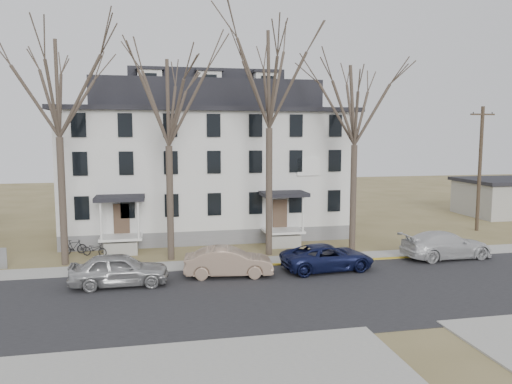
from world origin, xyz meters
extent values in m
plane|color=olive|center=(0.00, 0.00, 0.00)|extent=(120.00, 120.00, 0.00)
cube|color=#27272A|center=(0.00, 2.00, 0.00)|extent=(120.00, 10.00, 0.04)
cube|color=#A09F97|center=(0.00, 8.00, 0.00)|extent=(120.00, 2.00, 0.08)
cube|color=gold|center=(5.00, 7.10, 0.00)|extent=(14.00, 0.25, 0.06)
cube|color=slate|center=(-2.00, 18.00, 0.50)|extent=(20.00, 10.00, 1.00)
cube|color=silver|center=(-2.00, 18.00, 5.00)|extent=(20.00, 10.00, 8.00)
cube|color=black|center=(-2.00, 18.00, 9.10)|extent=(20.80, 10.80, 0.30)
cube|color=black|center=(-2.00, 18.00, 10.25)|extent=(16.00, 7.00, 2.00)
cube|color=black|center=(-2.00, 18.00, 11.65)|extent=(11.00, 4.50, 0.80)
cube|color=white|center=(-8.00, 12.04, 1.00)|extent=(2.60, 2.00, 0.16)
cube|color=white|center=(2.50, 12.04, 1.00)|extent=(2.60, 2.00, 0.16)
cube|color=white|center=(4.50, 12.92, 5.20)|extent=(1.60, 0.08, 1.20)
cube|color=#A09F97|center=(26.00, 20.00, 1.50)|extent=(8.00, 6.00, 3.00)
cube|color=black|center=(26.00, 20.00, 3.20)|extent=(8.50, 6.50, 0.30)
cylinder|color=#473B31|center=(-11.00, 9.80, 3.64)|extent=(0.40, 0.40, 7.28)
cylinder|color=#473B31|center=(-5.00, 9.80, 3.38)|extent=(0.40, 0.40, 6.76)
cylinder|color=#473B31|center=(1.00, 9.80, 3.90)|extent=(0.40, 0.40, 7.80)
cylinder|color=#473B31|center=(6.50, 9.80, 3.38)|extent=(0.40, 0.40, 6.76)
cylinder|color=#3D3023|center=(18.50, 14.00, 4.75)|extent=(0.28, 0.28, 9.50)
cube|color=#3D3023|center=(18.50, 14.00, 8.90)|extent=(2.00, 0.12, 0.12)
imported|color=#A7A7A7|center=(-7.67, 4.93, 0.81)|extent=(4.77, 1.93, 1.62)
imported|color=gray|center=(-2.17, 5.50, 0.76)|extent=(4.78, 2.14, 1.52)
imported|color=#131940|center=(3.33, 5.59, 0.71)|extent=(5.27, 2.76, 1.42)
imported|color=silver|center=(11.17, 6.65, 0.80)|extent=(5.63, 2.55, 1.60)
imported|color=black|center=(-9.54, 11.33, 0.44)|extent=(1.75, 1.29, 0.88)
imported|color=black|center=(-10.84, 12.04, 0.46)|extent=(1.58, 1.01, 0.92)
camera|label=1|loc=(-5.89, -19.76, 7.52)|focal=35.00mm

